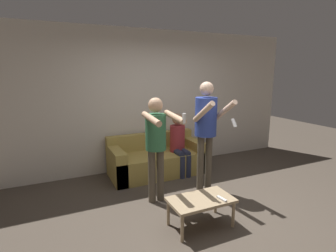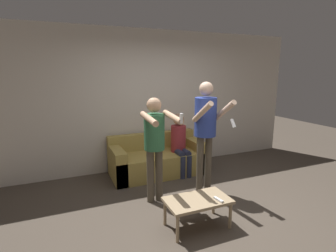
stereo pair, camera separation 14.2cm
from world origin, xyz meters
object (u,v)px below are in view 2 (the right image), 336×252
couch (157,160)px  person_standing_left (155,139)px  person_seated (180,142)px  remote_on_table (218,200)px  person_standing_right (206,124)px  coffee_table (198,202)px

couch → person_standing_left: (-0.42, -1.04, 0.71)m
person_seated → remote_on_table: (-0.34, -1.82, -0.24)m
person_standing_left → person_seated: 1.24m
couch → remote_on_table: (0.05, -1.99, 0.12)m
person_standing_right → remote_on_table: 1.26m
coffee_table → remote_on_table: (0.22, -0.13, 0.06)m
couch → coffee_table: (-0.16, -1.86, 0.07)m
person_standing_right → person_seated: 1.00m
couch → person_standing_left: size_ratio=1.13×
remote_on_table → person_seated: bearing=79.4°
couch → remote_on_table: size_ratio=11.41×
person_standing_left → person_seated: bearing=47.1°
remote_on_table → person_standing_right: bearing=68.9°
coffee_table → person_standing_right: bearing=54.8°
person_standing_right → remote_on_table: bearing=-111.1°
person_standing_right → coffee_table: 1.28m
couch → person_standing_left: 1.33m
person_seated → person_standing_left: bearing=-132.9°
person_standing_left → person_seated: person_standing_left is taller
person_standing_left → person_standing_right: (0.84, 0.01, 0.14)m
couch → coffee_table: bearing=-95.1°
person_seated → remote_on_table: bearing=-100.6°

